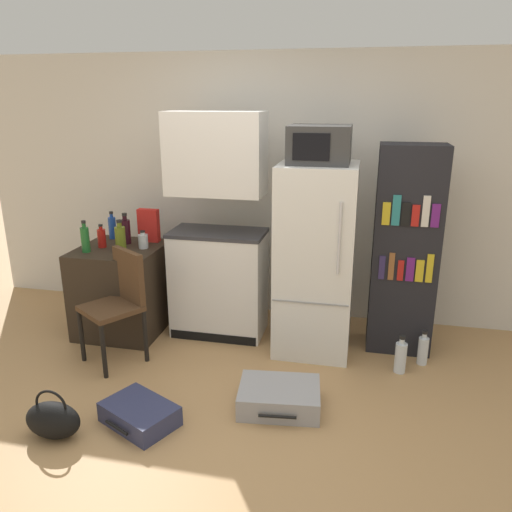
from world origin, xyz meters
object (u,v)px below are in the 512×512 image
(bottle_wine_dark, at_px, (126,231))
(chair, at_px, (120,296))
(bottle_olive_oil, at_px, (120,239))
(cereal_box, at_px, (149,225))
(bottle_clear_short, at_px, (143,241))
(side_table, at_px, (123,289))
(water_bottle_front, at_px, (423,350))
(suitcase_large_flat, at_px, (140,414))
(bottle_blue_soda, at_px, (112,227))
(suitcase_small_flat, at_px, (279,397))
(bookshelf, at_px, (405,251))
(water_bottle_middle, at_px, (401,357))
(kitchen_hutch, at_px, (218,236))
(bottle_ketchup_red, at_px, (102,238))
(microwave, at_px, (320,144))
(refrigerator, at_px, (315,260))
(handbag, at_px, (53,420))
(bottle_green_tall, at_px, (85,239))

(bottle_wine_dark, bearing_deg, chair, -69.96)
(bottle_olive_oil, height_order, cereal_box, cereal_box)
(bottle_clear_short, bearing_deg, side_table, -171.34)
(chair, bearing_deg, water_bottle_front, 43.28)
(suitcase_large_flat, bearing_deg, cereal_box, 136.28)
(bottle_blue_soda, distance_m, suitcase_small_flat, 2.29)
(bookshelf, distance_m, water_bottle_front, 0.80)
(bookshelf, height_order, cereal_box, bookshelf)
(bottle_wine_dark, height_order, bottle_blue_soda, bottle_wine_dark)
(bookshelf, distance_m, water_bottle_middle, 0.85)
(kitchen_hutch, height_order, bottle_ketchup_red, kitchen_hutch)
(microwave, xyz_separation_m, bottle_ketchup_red, (-1.87, -0.06, -0.83))
(water_bottle_front, bearing_deg, chair, -170.23)
(kitchen_hutch, distance_m, water_bottle_front, 1.93)
(water_bottle_middle, bearing_deg, chair, -173.74)
(kitchen_hutch, xyz_separation_m, bottle_blue_soda, (-1.06, 0.12, -0.01))
(bottle_clear_short, xyz_separation_m, water_bottle_front, (2.40, -0.11, -0.73))
(bottle_olive_oil, xyz_separation_m, cereal_box, (0.09, 0.37, 0.03))
(cereal_box, bearing_deg, bottle_ketchup_red, -141.14)
(kitchen_hutch, relative_size, bottle_blue_soda, 7.55)
(refrigerator, bearing_deg, bottle_blue_soda, 173.35)
(bottle_blue_soda, bearing_deg, cereal_box, -3.08)
(water_bottle_front, bearing_deg, water_bottle_middle, -137.20)
(suitcase_small_flat, height_order, handbag, handbag)
(bottle_ketchup_red, bearing_deg, chair, -50.82)
(microwave, bearing_deg, bottle_wine_dark, 176.89)
(cereal_box, xyz_separation_m, water_bottle_front, (2.44, -0.32, -0.81))
(bookshelf, relative_size, bottle_green_tall, 6.24)
(bottle_green_tall, xyz_separation_m, cereal_box, (0.39, 0.42, 0.03))
(bottle_wine_dark, bearing_deg, handbag, -81.05)
(chair, relative_size, water_bottle_front, 3.11)
(bottle_wine_dark, distance_m, handbag, 1.85)
(bottle_ketchup_red, bearing_deg, cereal_box, 38.86)
(bottle_ketchup_red, relative_size, suitcase_large_flat, 0.36)
(cereal_box, bearing_deg, suitcase_large_flat, -70.09)
(refrigerator, relative_size, water_bottle_front, 5.39)
(bottle_ketchup_red, bearing_deg, bottle_blue_soda, 99.09)
(side_table, height_order, suitcase_large_flat, side_table)
(chair, bearing_deg, bookshelf, 50.67)
(bottle_olive_oil, distance_m, bottle_green_tall, 0.30)
(refrigerator, distance_m, bookshelf, 0.73)
(bottle_clear_short, bearing_deg, bottle_blue_soda, 150.58)
(bottle_clear_short, distance_m, bottle_blue_soda, 0.47)
(handbag, bearing_deg, suitcase_small_flat, 24.64)
(bottle_clear_short, bearing_deg, bottle_olive_oil, -128.80)
(bottle_clear_short, xyz_separation_m, bottle_olive_oil, (-0.13, -0.16, 0.05))
(kitchen_hutch, relative_size, refrigerator, 1.24)
(bookshelf, relative_size, handbag, 4.75)
(water_bottle_middle, bearing_deg, kitchen_hutch, 166.08)
(microwave, height_order, suitcase_small_flat, microwave)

